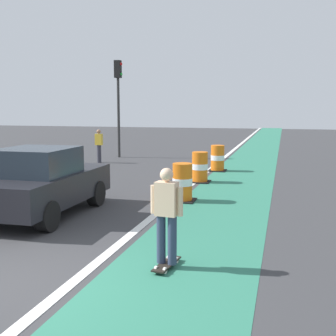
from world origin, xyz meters
TOP-DOWN VIEW (x-y plane):
  - ground_plane at (0.00, 0.00)m, footprint 100.00×100.00m
  - bike_lane_strip at (2.40, 12.00)m, footprint 2.50×80.00m
  - lane_divider_stripe at (0.90, 12.00)m, footprint 0.20×80.00m
  - skateboarder_on_lane at (2.12, 1.31)m, footprint 0.57×0.82m
  - parked_sedan_nearest at (-1.75, 3.88)m, footprint 1.95×4.12m
  - traffic_barrel_front at (1.19, 6.39)m, footprint 0.73×0.73m
  - traffic_barrel_mid at (1.07, 9.60)m, footprint 0.73×0.73m
  - traffic_barrel_back at (1.27, 12.48)m, footprint 0.73×0.73m
  - traffic_light_corner at (-4.59, 16.09)m, footprint 0.41×0.32m
  - pedestrian_crossing at (-4.69, 13.70)m, footprint 0.34×0.20m

SIDE VIEW (x-z plane):
  - ground_plane at x=0.00m, z-range 0.00..0.00m
  - bike_lane_strip at x=2.40m, z-range 0.00..0.01m
  - lane_divider_stripe at x=0.90m, z-range 0.00..0.01m
  - traffic_barrel_front at x=1.19m, z-range -0.01..1.08m
  - traffic_barrel_mid at x=1.07m, z-range -0.01..1.08m
  - traffic_barrel_back at x=1.27m, z-range -0.01..1.08m
  - parked_sedan_nearest at x=-1.75m, z-range -0.02..1.68m
  - pedestrian_crossing at x=-4.69m, z-range 0.06..1.67m
  - skateboarder_on_lane at x=2.12m, z-range 0.07..1.76m
  - traffic_light_corner at x=-4.59m, z-range 0.95..6.05m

